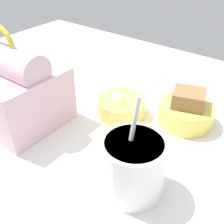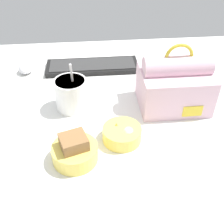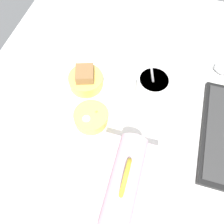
{
  "view_description": "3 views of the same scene",
  "coord_description": "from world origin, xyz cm",
  "px_view_note": "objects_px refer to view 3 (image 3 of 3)",
  "views": [
    {
      "loc": [
        -27.58,
        32.76,
        38.96
      ],
      "look_at": [
        0.95,
        -4.6,
        7.0
      ],
      "focal_mm": 45.0,
      "sensor_mm": 36.0,
      "label": 1
    },
    {
      "loc": [
        -4.97,
        -67.63,
        57.38
      ],
      "look_at": [
        0.95,
        -4.6,
        7.0
      ],
      "focal_mm": 45.0,
      "sensor_mm": 36.0,
      "label": 2
    },
    {
      "loc": [
        30.99,
        3.89,
        66.68
      ],
      "look_at": [
        0.95,
        -4.6,
        7.0
      ],
      "focal_mm": 35.0,
      "sensor_mm": 36.0,
      "label": 3
    }
  ],
  "objects_px": {
    "computer_mouse": "(224,68)",
    "bento_bowl_snacks": "(91,117)",
    "lunch_bag": "(123,185)",
    "bento_bowl_sandwich": "(86,80)",
    "keyboard": "(221,132)",
    "soup_cup": "(152,88)"
  },
  "relations": [
    {
      "from": "computer_mouse",
      "to": "bento_bowl_snacks",
      "type": "bearing_deg",
      "value": -51.4
    },
    {
      "from": "lunch_bag",
      "to": "computer_mouse",
      "type": "distance_m",
      "value": 0.57
    },
    {
      "from": "keyboard",
      "to": "bento_bowl_sandwich",
      "type": "height_order",
      "value": "bento_bowl_sandwich"
    },
    {
      "from": "keyboard",
      "to": "computer_mouse",
      "type": "relative_size",
      "value": 5.19
    },
    {
      "from": "lunch_bag",
      "to": "bento_bowl_sandwich",
      "type": "distance_m",
      "value": 0.38
    },
    {
      "from": "keyboard",
      "to": "lunch_bag",
      "type": "bearing_deg",
      "value": -45.87
    },
    {
      "from": "bento_bowl_sandwich",
      "to": "bento_bowl_snacks",
      "type": "xyz_separation_m",
      "value": [
        0.13,
        0.06,
        -0.01
      ]
    },
    {
      "from": "keyboard",
      "to": "bento_bowl_sandwich",
      "type": "distance_m",
      "value": 0.47
    },
    {
      "from": "bento_bowl_snacks",
      "to": "lunch_bag",
      "type": "bearing_deg",
      "value": 39.45
    },
    {
      "from": "bento_bowl_sandwich",
      "to": "bento_bowl_snacks",
      "type": "height_order",
      "value": "bento_bowl_sandwich"
    },
    {
      "from": "lunch_bag",
      "to": "computer_mouse",
      "type": "relative_size",
      "value": 3.13
    },
    {
      "from": "bento_bowl_sandwich",
      "to": "bento_bowl_snacks",
      "type": "relative_size",
      "value": 1.09
    },
    {
      "from": "keyboard",
      "to": "computer_mouse",
      "type": "xyz_separation_m",
      "value": [
        -0.26,
        -0.0,
        0.01
      ]
    },
    {
      "from": "keyboard",
      "to": "soup_cup",
      "type": "relative_size",
      "value": 2.14
    },
    {
      "from": "lunch_bag",
      "to": "soup_cup",
      "type": "height_order",
      "value": "lunch_bag"
    },
    {
      "from": "computer_mouse",
      "to": "soup_cup",
      "type": "bearing_deg",
      "value": -52.76
    },
    {
      "from": "lunch_bag",
      "to": "soup_cup",
      "type": "bearing_deg",
      "value": 177.5
    },
    {
      "from": "bento_bowl_snacks",
      "to": "soup_cup",
      "type": "bearing_deg",
      "value": 130.48
    },
    {
      "from": "lunch_bag",
      "to": "soup_cup",
      "type": "xyz_separation_m",
      "value": [
        -0.32,
        0.01,
        -0.02
      ]
    },
    {
      "from": "keyboard",
      "to": "bento_bowl_snacks",
      "type": "height_order",
      "value": "bento_bowl_snacks"
    },
    {
      "from": "bento_bowl_sandwich",
      "to": "computer_mouse",
      "type": "xyz_separation_m",
      "value": [
        -0.19,
        0.46,
        -0.01
      ]
    },
    {
      "from": "bento_bowl_snacks",
      "to": "computer_mouse",
      "type": "relative_size",
      "value": 1.58
    }
  ]
}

